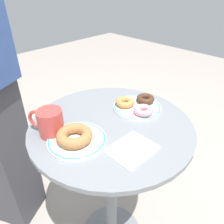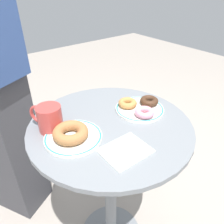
% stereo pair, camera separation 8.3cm
% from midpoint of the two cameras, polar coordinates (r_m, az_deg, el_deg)
% --- Properties ---
extents(cafe_table, '(0.62, 0.62, 0.76)m').
position_cam_midpoint_polar(cafe_table, '(0.99, -2.65, -14.73)').
color(cafe_table, slate).
rests_on(cafe_table, ground).
extents(plate_left, '(0.20, 0.20, 0.01)m').
position_cam_midpoint_polar(plate_left, '(0.76, -12.22, -7.18)').
color(plate_left, white).
rests_on(plate_left, cafe_table).
extents(plate_right, '(0.20, 0.20, 0.01)m').
position_cam_midpoint_polar(plate_right, '(0.92, 4.11, 1.10)').
color(plate_right, white).
rests_on(plate_right, cafe_table).
extents(donut_cinnamon, '(0.16, 0.16, 0.04)m').
position_cam_midpoint_polar(donut_cinnamon, '(0.74, -12.92, -6.08)').
color(donut_cinnamon, '#A36B3D').
rests_on(donut_cinnamon, plate_left).
extents(donut_chocolate, '(0.09, 0.09, 0.03)m').
position_cam_midpoint_polar(donut_chocolate, '(0.94, 6.28, 3.28)').
color(donut_chocolate, '#422819').
rests_on(donut_chocolate, plate_right).
extents(donut_old_fashioned, '(0.08, 0.08, 0.03)m').
position_cam_midpoint_polar(donut_old_fashioned, '(0.91, 0.79, 2.48)').
color(donut_old_fashioned, '#BC7F42').
rests_on(donut_old_fashioned, plate_right).
extents(donut_pink_frosted, '(0.10, 0.10, 0.03)m').
position_cam_midpoint_polar(donut_pink_frosted, '(0.86, 5.43, 0.35)').
color(donut_pink_frosted, pink).
rests_on(donut_pink_frosted, plate_right).
extents(paper_napkin, '(0.15, 0.12, 0.01)m').
position_cam_midpoint_polar(paper_napkin, '(0.71, 1.79, -9.80)').
color(paper_napkin, white).
rests_on(paper_napkin, cafe_table).
extents(coffee_mug, '(0.09, 0.12, 0.09)m').
position_cam_midpoint_polar(coffee_mug, '(0.79, -18.79, -2.66)').
color(coffee_mug, '#B73D38').
rests_on(coffee_mug, cafe_table).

